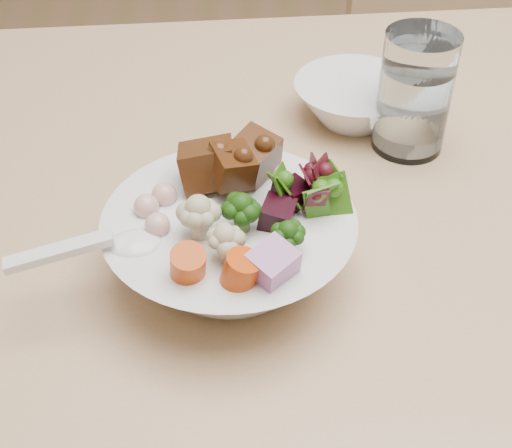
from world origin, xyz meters
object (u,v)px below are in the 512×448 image
chair_far (456,104)px  water_glass (414,98)px  side_bowl (354,102)px  food_bowl (232,241)px

chair_far → water_glass: bearing=-123.9°
chair_far → side_bowl: size_ratio=6.41×
side_bowl → water_glass: bearing=-49.4°
food_bowl → side_bowl: 0.29m
chair_far → food_bowl: bearing=-130.3°
water_glass → side_bowl: (-0.05, 0.06, -0.04)m
food_bowl → water_glass: bearing=41.8°
water_glass → side_bowl: 0.09m
chair_far → side_bowl: 0.71m
chair_far → water_glass: size_ratio=6.80×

